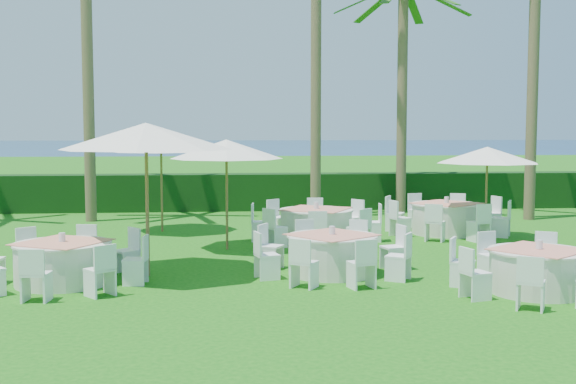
% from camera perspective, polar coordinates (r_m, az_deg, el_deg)
% --- Properties ---
extents(ground, '(120.00, 120.00, 0.00)m').
position_cam_1_polar(ground, '(12.23, 1.85, -7.65)').
color(ground, '#115A0F').
rests_on(ground, ground).
extents(hedge, '(34.00, 1.00, 1.20)m').
position_cam_1_polar(hedge, '(23.98, -1.66, 0.03)').
color(hedge, black).
rests_on(hedge, ground).
extents(ocean, '(260.00, 260.00, 0.00)m').
position_cam_1_polar(ocean, '(113.88, -4.45, 3.64)').
color(ocean, '#072146').
rests_on(ocean, ground).
extents(banquet_table_a, '(2.94, 2.94, 0.89)m').
position_cam_1_polar(banquet_table_a, '(13.11, -17.37, -5.29)').
color(banquet_table_a, beige).
rests_on(banquet_table_a, ground).
extents(banquet_table_b, '(2.92, 2.92, 0.90)m').
position_cam_1_polar(banquet_table_b, '(13.38, 3.50, -4.85)').
color(banquet_table_b, beige).
rests_on(banquet_table_b, ground).
extents(banquet_table_c, '(2.83, 2.83, 0.87)m').
position_cam_1_polar(banquet_table_c, '(12.55, 19.18, -5.84)').
color(banquet_table_c, beige).
rests_on(banquet_table_c, ground).
extents(banquet_table_e, '(3.11, 3.11, 0.94)m').
position_cam_1_polar(banquet_table_e, '(17.25, 2.24, -2.56)').
color(banquet_table_e, beige).
rests_on(banquet_table_e, ground).
extents(banquet_table_f, '(3.12, 3.12, 0.95)m').
position_cam_1_polar(banquet_table_f, '(18.90, 12.41, -1.99)').
color(banquet_table_f, beige).
rests_on(banquet_table_f, ground).
extents(umbrella_a, '(3.12, 3.12, 2.79)m').
position_cam_1_polar(umbrella_a, '(13.24, -11.16, 4.34)').
color(umbrella_a, brown).
rests_on(umbrella_a, ground).
extents(umbrella_b, '(2.49, 2.49, 2.45)m').
position_cam_1_polar(umbrella_b, '(15.97, -4.89, 3.39)').
color(umbrella_b, brown).
rests_on(umbrella_b, ground).
extents(umbrella_c, '(2.64, 2.64, 2.53)m').
position_cam_1_polar(umbrella_c, '(19.00, -10.01, 3.81)').
color(umbrella_c, brown).
rests_on(umbrella_c, ground).
extents(umbrella_d, '(2.48, 2.48, 2.25)m').
position_cam_1_polar(umbrella_d, '(18.01, 15.47, 2.84)').
color(umbrella_d, brown).
rests_on(umbrella_d, ground).
extents(palm_b, '(4.40, 4.17, 9.59)m').
position_cam_1_polar(palm_b, '(21.79, -15.60, 11.62)').
color(palm_b, brown).
rests_on(palm_b, ground).
extents(palm_c, '(4.22, 4.38, 11.92)m').
position_cam_1_polar(palm_c, '(22.46, 2.24, 14.65)').
color(palm_c, brown).
rests_on(palm_c, ground).
extents(palm_d, '(4.40, 3.99, 7.26)m').
position_cam_1_polar(palm_d, '(23.36, 9.01, 8.33)').
color(palm_d, brown).
rests_on(palm_d, ground).
extents(palm_e, '(4.38, 4.22, 8.23)m').
position_cam_1_polar(palm_e, '(22.50, 18.81, 9.54)').
color(palm_e, brown).
rests_on(palm_e, ground).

